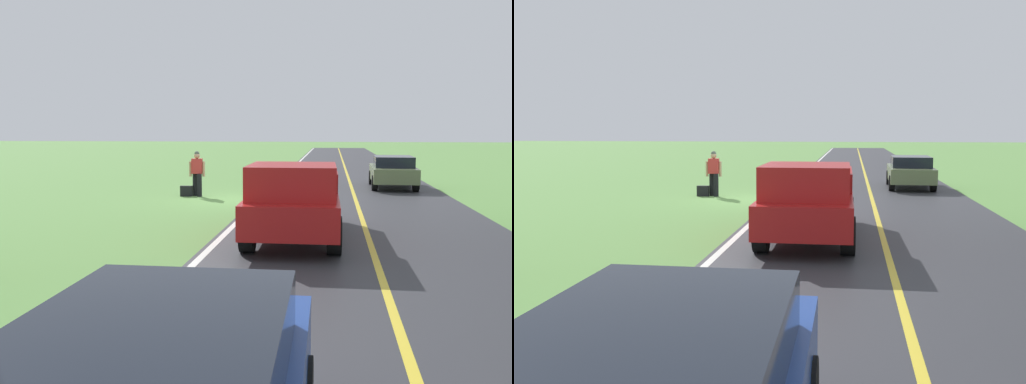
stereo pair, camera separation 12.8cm
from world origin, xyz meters
The scene contains 8 objects.
ground_plane centered at (0.00, 0.00, 0.00)m, with size 200.00×200.00×0.00m, color #609347.
road_surface centered at (-4.61, 0.00, 0.00)m, with size 7.31×120.00×0.00m, color #333338.
lane_edge_line centered at (-1.14, 0.00, 0.01)m, with size 0.16×117.60×0.00m, color silver.
lane_centre_line centered at (-4.61, 0.00, 0.01)m, with size 0.14×117.60×0.00m, color gold.
hitchhiker_walking centered at (1.42, -0.89, 0.98)m, with size 0.62×0.51×1.75m.
suitcase_carried centered at (1.84, -0.78, 0.20)m, with size 0.20×0.46×0.41m, color black.
pickup_truck_passing centered at (-2.88, 7.17, 0.97)m, with size 2.15×5.42×1.82m.
sedan_near_oncoming centered at (-6.41, -5.12, 0.75)m, with size 2.01×4.44×1.41m.
Camera 2 is at (-3.85, 19.82, 2.56)m, focal length 38.70 mm.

